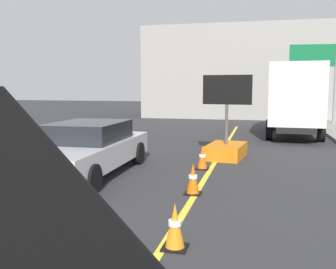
{
  "coord_description": "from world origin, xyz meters",
  "views": [
    {
      "loc": [
        1.34,
        1.18,
        2.33
      ],
      "look_at": [
        0.29,
        5.57,
        1.77
      ],
      "focal_mm": 41.5,
      "sensor_mm": 36.0,
      "label": 1
    }
  ],
  "objects": [
    {
      "name": "far_building_block",
      "position": [
        0.14,
        32.73,
        3.35
      ],
      "size": [
        14.91,
        8.09,
        6.71
      ],
      "primitive_type": "cube",
      "color": "gray",
      "rests_on": "ground"
    },
    {
      "name": "traffic_cone_mid_lane",
      "position": [
        0.18,
        6.42,
        0.33
      ],
      "size": [
        0.36,
        0.36,
        0.68
      ],
      "color": "black",
      "rests_on": "ground"
    },
    {
      "name": "highway_guide_sign",
      "position": [
        4.81,
        25.94,
        3.42
      ],
      "size": [
        2.78,
        0.36,
        5.0
      ],
      "color": "gray",
      "rests_on": "ground"
    },
    {
      "name": "traffic_cone_curbside",
      "position": [
        -0.24,
        11.91,
        0.33
      ],
      "size": [
        0.36,
        0.36,
        0.68
      ],
      "color": "black",
      "rests_on": "ground"
    },
    {
      "name": "traffic_cone_far_lane",
      "position": [
        -0.06,
        9.31,
        0.33
      ],
      "size": [
        0.36,
        0.36,
        0.68
      ],
      "color": "black",
      "rests_on": "ground"
    },
    {
      "name": "lane_center_stripe",
      "position": [
        0.0,
        6.0,
        0.0
      ],
      "size": [
        0.14,
        36.0,
        0.01
      ],
      "primitive_type": "cube",
      "color": "yellow",
      "rests_on": "ground"
    },
    {
      "name": "pickup_car",
      "position": [
        -3.16,
        10.56,
        0.7
      ],
      "size": [
        2.14,
        5.12,
        1.38
      ],
      "color": "silver",
      "rests_on": "ground"
    },
    {
      "name": "box_truck",
      "position": [
        2.87,
        20.46,
        1.8
      ],
      "size": [
        2.65,
        7.09,
        3.32
      ],
      "color": "black",
      "rests_on": "ground"
    },
    {
      "name": "arrow_board_trailer",
      "position": [
        0.26,
        13.87,
        0.48
      ],
      "size": [
        1.6,
        1.92,
        2.7
      ],
      "color": "orange",
      "rests_on": "ground"
    }
  ]
}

